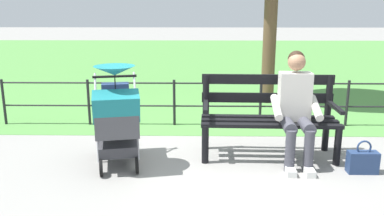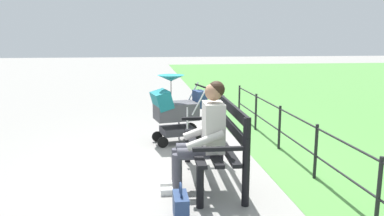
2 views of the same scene
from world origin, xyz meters
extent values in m
plane|color=gray|center=(0.00, 0.00, 0.00)|extent=(60.00, 60.00, 0.00)
cube|color=black|center=(-0.56, -0.18, 0.45)|extent=(1.60, 0.14, 0.04)
cube|color=black|center=(-0.55, 0.00, 0.45)|extent=(1.60, 0.14, 0.04)
cube|color=black|center=(-0.55, 0.18, 0.45)|extent=(1.60, 0.14, 0.04)
cube|color=black|center=(-0.56, -0.28, 0.67)|extent=(1.60, 0.08, 0.12)
cube|color=black|center=(-0.56, -0.28, 0.90)|extent=(1.60, 0.08, 0.12)
cylinder|color=black|center=(-1.30, 0.22, 0.23)|extent=(0.08, 0.08, 0.45)
cylinder|color=black|center=(-1.31, -0.26, 0.47)|extent=(0.08, 0.08, 0.95)
cube|color=black|center=(-1.30, 0.02, 0.63)|extent=(0.06, 0.56, 0.04)
cylinder|color=black|center=(0.20, 0.18, 0.23)|extent=(0.08, 0.08, 0.45)
cylinder|color=black|center=(0.19, -0.30, 0.47)|extent=(0.08, 0.08, 0.95)
cube|color=black|center=(0.20, -0.02, 0.63)|extent=(0.06, 0.56, 0.04)
cylinder|color=#42424C|center=(-0.92, 0.22, 0.47)|extent=(0.15, 0.40, 0.14)
cylinder|color=#42424C|center=(-0.72, 0.22, 0.47)|extent=(0.15, 0.40, 0.14)
cylinder|color=#42424C|center=(-0.92, 0.42, 0.24)|extent=(0.11, 0.11, 0.47)
cylinder|color=#42424C|center=(-0.72, 0.42, 0.24)|extent=(0.11, 0.11, 0.47)
cube|color=silver|center=(-0.91, 0.50, 0.04)|extent=(0.11, 0.22, 0.07)
cube|color=silver|center=(-0.71, 0.50, 0.04)|extent=(0.11, 0.22, 0.07)
cube|color=beige|center=(-0.83, 0.00, 0.75)|extent=(0.37, 0.23, 0.56)
cylinder|color=beige|center=(-1.04, 0.13, 0.65)|extent=(0.10, 0.43, 0.23)
cylinder|color=beige|center=(-0.60, 0.11, 0.65)|extent=(0.10, 0.43, 0.23)
sphere|color=#A37556|center=(-0.83, 0.00, 1.15)|extent=(0.20, 0.20, 0.20)
sphere|color=black|center=(-0.83, -0.03, 1.18)|extent=(0.19, 0.19, 0.19)
cylinder|color=black|center=(1.03, -0.10, 0.14)|extent=(0.09, 0.28, 0.28)
cylinder|color=black|center=(1.48, 0.00, 0.14)|extent=(0.09, 0.28, 0.28)
cylinder|color=black|center=(0.95, 0.50, 0.09)|extent=(0.07, 0.18, 0.18)
cylinder|color=black|center=(1.32, 0.58, 0.09)|extent=(0.07, 0.18, 0.18)
cube|color=#38383D|center=(1.20, 0.24, 0.22)|extent=(0.52, 0.60, 0.12)
cylinder|color=silver|center=(0.99, 0.10, 0.33)|extent=(0.03, 0.03, 0.65)
cylinder|color=silver|center=(1.44, 0.19, 0.33)|extent=(0.03, 0.03, 0.65)
cube|color=#47474C|center=(1.19, 0.26, 0.55)|extent=(0.59, 0.76, 0.28)
cube|color=#19727A|center=(1.14, 0.50, 0.75)|extent=(0.53, 0.40, 0.33)
cylinder|color=black|center=(1.28, -0.17, 0.95)|extent=(0.51, 0.14, 0.03)
cylinder|color=silver|center=(1.04, -0.12, 0.75)|extent=(0.09, 0.30, 0.49)
cylinder|color=silver|center=(1.49, -0.02, 0.75)|extent=(0.09, 0.30, 0.49)
cone|color=#19727A|center=(1.17, 0.34, 1.10)|extent=(0.52, 0.52, 0.10)
cylinder|color=black|center=(1.17, 0.34, 0.92)|extent=(0.01, 0.01, 0.30)
cube|color=navy|center=(1.28, -0.15, 0.73)|extent=(0.35, 0.22, 0.28)
cube|color=navy|center=(-1.50, 0.44, 0.12)|extent=(0.32, 0.14, 0.24)
torus|color=navy|center=(-1.50, 0.44, 0.29)|extent=(0.16, 0.02, 0.16)
cylinder|color=black|center=(-1.94, -1.33, 0.35)|extent=(0.04, 0.04, 0.70)
cylinder|color=black|center=(-0.65, -1.33, 0.35)|extent=(0.04, 0.04, 0.70)
cylinder|color=black|center=(0.65, -1.33, 0.35)|extent=(0.04, 0.04, 0.70)
cylinder|color=black|center=(1.94, -1.33, 0.35)|extent=(0.04, 0.04, 0.70)
cylinder|color=black|center=(3.24, -1.33, 0.35)|extent=(0.04, 0.04, 0.70)
cylinder|color=black|center=(0.00, -1.33, 0.65)|extent=(6.48, 0.02, 0.02)
cylinder|color=black|center=(0.00, -1.33, 0.30)|extent=(6.48, 0.02, 0.02)
camera|label=1|loc=(0.28, 4.55, 1.77)|focal=37.67mm
camera|label=2|loc=(-4.96, 0.76, 1.75)|focal=35.49mm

